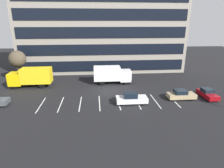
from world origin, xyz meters
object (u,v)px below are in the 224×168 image
object	(u,v)px
box_truck_yellow_all	(31,77)
sedan_tan	(181,95)
box_truck_white	(112,74)
sedan_maroon	(207,94)
bare_tree	(17,59)
sedan_white	(131,99)

from	to	relation	value
box_truck_yellow_all	sedan_tan	xyz separation A→B (m)	(24.57, -8.01, -1.25)
box_truck_white	sedan_maroon	world-z (taller)	box_truck_white
sedan_tan	bare_tree	size ratio (longest dim) A/B	0.69
box_truck_white	sedan_maroon	bearing A→B (deg)	-30.90
box_truck_white	sedan_white	world-z (taller)	box_truck_white
box_truck_white	bare_tree	bearing A→B (deg)	169.54
sedan_white	bare_tree	size ratio (longest dim) A/B	0.74
sedan_white	sedan_tan	size ratio (longest dim) A/B	1.07
box_truck_yellow_all	bare_tree	size ratio (longest dim) A/B	1.24
sedan_white	box_truck_yellow_all	bearing A→B (deg)	151.76
box_truck_yellow_all	box_truck_white	bearing A→B (deg)	2.90
bare_tree	sedan_white	bearing A→B (deg)	-32.85
box_truck_yellow_all	sedan_tan	size ratio (longest dim) A/B	1.79
sedan_white	sedan_tan	world-z (taller)	sedan_white
box_truck_white	sedan_white	bearing A→B (deg)	-78.23
box_truck_white	sedan_tan	distance (m)	13.29
sedan_white	bare_tree	distance (m)	24.34
box_truck_yellow_all	sedan_white	bearing A→B (deg)	-28.24
box_truck_white	sedan_white	distance (m)	9.96
sedan_maroon	sedan_tan	bearing A→B (deg)	-177.31
sedan_maroon	sedan_tan	world-z (taller)	sedan_tan
sedan_white	sedan_maroon	world-z (taller)	sedan_white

